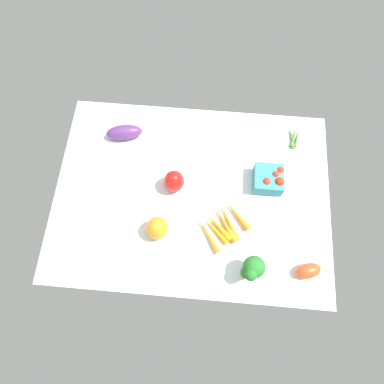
% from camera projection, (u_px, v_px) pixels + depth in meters
% --- Properties ---
extents(tablecloth, '(1.04, 0.76, 0.02)m').
position_uv_depth(tablecloth, '(192.00, 195.00, 1.32)').
color(tablecloth, white).
rests_on(tablecloth, ground).
extents(eggplant, '(0.15, 0.09, 0.06)m').
position_uv_depth(eggplant, '(124.00, 132.00, 1.37)').
color(eggplant, '#5C2F70').
rests_on(eggplant, tablecloth).
extents(carrot_bunch, '(0.21, 0.21, 0.03)m').
position_uv_depth(carrot_bunch, '(222.00, 224.00, 1.25)').
color(carrot_bunch, orange).
rests_on(carrot_bunch, tablecloth).
extents(roma_tomato, '(0.10, 0.08, 0.05)m').
position_uv_depth(roma_tomato, '(308.00, 271.00, 1.18)').
color(roma_tomato, '#E24C20').
rests_on(roma_tomato, tablecloth).
extents(berry_basket, '(0.11, 0.11, 0.08)m').
position_uv_depth(berry_basket, '(269.00, 179.00, 1.29)').
color(berry_basket, teal).
rests_on(berry_basket, tablecloth).
extents(okra_pile, '(0.06, 0.11, 0.02)m').
position_uv_depth(okra_pile, '(294.00, 137.00, 1.39)').
color(okra_pile, '#438F3F').
rests_on(okra_pile, tablecloth).
extents(broccoli_head, '(0.08, 0.09, 0.12)m').
position_uv_depth(broccoli_head, '(252.00, 269.00, 1.13)').
color(broccoli_head, '#97CC77').
rests_on(broccoli_head, tablecloth).
extents(bell_pepper_red, '(0.09, 0.09, 0.10)m').
position_uv_depth(bell_pepper_red, '(174.00, 181.00, 1.27)').
color(bell_pepper_red, red).
rests_on(bell_pepper_red, tablecloth).
extents(bell_pepper_orange, '(0.10, 0.10, 0.09)m').
position_uv_depth(bell_pepper_orange, '(157.00, 228.00, 1.21)').
color(bell_pepper_orange, orange).
rests_on(bell_pepper_orange, tablecloth).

